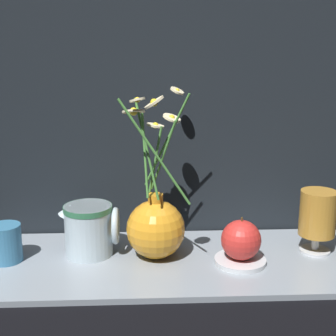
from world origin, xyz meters
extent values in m
plane|color=black|center=(0.00, 0.00, 0.00)|extent=(6.00, 6.00, 0.00)
cube|color=gray|center=(0.00, 0.00, 0.01)|extent=(0.83, 0.32, 0.01)
cube|color=black|center=(0.00, 0.17, 0.55)|extent=(1.33, 0.02, 1.10)
sphere|color=orange|center=(-0.04, 0.02, 0.08)|extent=(0.13, 0.13, 0.13)
cylinder|color=orange|center=(-0.04, 0.02, 0.14)|extent=(0.03, 0.03, 0.03)
cylinder|color=#4C8E3D|center=(-0.06, 0.01, 0.24)|extent=(0.02, 0.05, 0.18)
cylinder|color=beige|center=(-0.08, 0.01, 0.33)|extent=(0.05, 0.05, 0.01)
sphere|color=yellow|center=(-0.08, 0.01, 0.33)|extent=(0.02, 0.02, 0.02)
cylinder|color=#4C8E3D|center=(-0.02, 0.04, 0.23)|extent=(0.06, 0.04, 0.15)
cylinder|color=beige|center=(0.00, 0.07, 0.31)|extent=(0.05, 0.05, 0.02)
sphere|color=yellow|center=(0.00, 0.07, 0.31)|extent=(0.01, 0.01, 0.01)
cylinder|color=#4C8E3D|center=(-0.01, 0.06, 0.26)|extent=(0.10, 0.06, 0.21)
cylinder|color=beige|center=(0.01, 0.11, 0.36)|extent=(0.04, 0.04, 0.02)
sphere|color=yellow|center=(0.01, 0.11, 0.36)|extent=(0.01, 0.01, 0.01)
cylinder|color=#4C8E3D|center=(-0.04, 0.03, 0.22)|extent=(0.03, 0.01, 0.14)
cylinder|color=beige|center=(-0.04, 0.04, 0.29)|extent=(0.04, 0.04, 0.01)
sphere|color=yellow|center=(-0.04, 0.04, 0.29)|extent=(0.01, 0.01, 0.01)
cylinder|color=#4C8E3D|center=(-0.05, -0.01, 0.25)|extent=(0.05, 0.04, 0.20)
cylinder|color=beige|center=(-0.07, -0.03, 0.35)|extent=(0.04, 0.04, 0.01)
sphere|color=yellow|center=(-0.07, -0.03, 0.35)|extent=(0.01, 0.01, 0.01)
cylinder|color=#4C8E3D|center=(-0.04, -0.05, 0.26)|extent=(0.14, 0.01, 0.21)
cylinder|color=beige|center=(-0.04, -0.12, 0.36)|extent=(0.04, 0.04, 0.02)
sphere|color=yellow|center=(-0.04, -0.12, 0.36)|extent=(0.01, 0.01, 0.01)
cylinder|color=teal|center=(-0.35, 0.01, 0.05)|extent=(0.07, 0.07, 0.08)
cylinder|color=silver|center=(-0.18, 0.04, 0.07)|extent=(0.10, 0.10, 0.11)
cylinder|color=#33724C|center=(-0.18, 0.04, 0.12)|extent=(0.10, 0.10, 0.01)
torus|color=silver|center=(-0.12, 0.04, 0.08)|extent=(0.01, 0.08, 0.08)
cone|color=silver|center=(-0.22, 0.04, 0.11)|extent=(0.04, 0.03, 0.04)
cylinder|color=silver|center=(0.32, 0.02, 0.01)|extent=(0.07, 0.07, 0.01)
cylinder|color=silver|center=(0.32, 0.02, 0.04)|extent=(0.02, 0.02, 0.03)
cylinder|color=#B77F2D|center=(0.32, 0.02, 0.10)|extent=(0.08, 0.08, 0.10)
cylinder|color=silver|center=(0.14, -0.02, 0.02)|extent=(0.11, 0.11, 0.01)
sphere|color=red|center=(0.14, -0.02, 0.06)|extent=(0.08, 0.08, 0.08)
cylinder|color=#4C3819|center=(0.14, -0.02, 0.11)|extent=(0.00, 0.00, 0.01)
camera|label=1|loc=(-0.05, -0.92, 0.45)|focal=50.00mm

